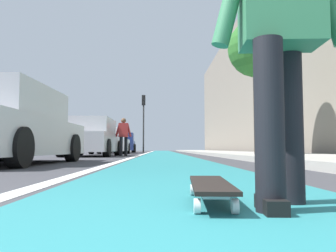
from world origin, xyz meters
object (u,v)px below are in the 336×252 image
object	(u,v)px
parked_car_end	(123,143)
street_tree_mid	(257,50)
pedestrian_distant	(124,134)
parked_car_near	(7,127)
skater_person	(280,24)
parked_car_mid	(92,138)
skateboard	(210,186)
traffic_light	(144,113)
parked_car_far	(111,142)

from	to	relation	value
parked_car_end	street_tree_mid	xyz separation A→B (m)	(-14.78, -6.12, 2.88)
pedestrian_distant	parked_car_end	bearing A→B (deg)	6.45
parked_car_near	street_tree_mid	world-z (taller)	street_tree_mid
skater_person	parked_car_mid	world-z (taller)	skater_person
skater_person	parked_car_end	size ratio (longest dim) A/B	0.40
skater_person	parked_car_end	xyz separation A→B (m)	(24.04, 3.50, -0.22)
skateboard	traffic_light	size ratio (longest dim) A/B	0.19
traffic_light	parked_car_near	bearing A→B (deg)	175.42
skateboard	parked_car_mid	distance (m)	11.89
parked_car_near	traffic_light	world-z (taller)	traffic_light
skater_person	street_tree_mid	bearing A→B (deg)	-15.84
traffic_light	street_tree_mid	distance (m)	15.99
parked_car_end	pedestrian_distant	distance (m)	11.86
skateboard	pedestrian_distant	size ratio (longest dim) A/B	0.54
parked_car_mid	traffic_light	size ratio (longest dim) A/B	0.98
parked_car_end	street_tree_mid	distance (m)	16.26
skateboard	traffic_light	xyz separation A→B (m)	(24.41, 1.63, 3.03)
parked_car_end	parked_car_mid	bearing A→B (deg)	-179.30
skater_person	parked_car_near	xyz separation A→B (m)	(4.77, 3.56, -0.23)
skateboard	parked_car_near	distance (m)	5.66
parked_car_mid	parked_car_far	size ratio (longest dim) A/B	1.08
parked_car_far	street_tree_mid	xyz separation A→B (m)	(-8.42, -6.12, 2.90)
traffic_light	street_tree_mid	bearing A→B (deg)	-163.28
traffic_light	pedestrian_distant	size ratio (longest dim) A/B	2.87
parked_car_near	street_tree_mid	bearing A→B (deg)	-54.06
traffic_light	parked_car_end	bearing A→B (deg)	108.78
parked_car_mid	parked_car_far	distance (m)	6.04
traffic_light	pedestrian_distant	distance (m)	12.50
pedestrian_distant	skater_person	bearing A→B (deg)	-169.97
skater_person	street_tree_mid	world-z (taller)	street_tree_mid
skateboard	street_tree_mid	xyz separation A→B (m)	(9.10, -2.97, 3.51)
parked_car_far	parked_car_near	bearing A→B (deg)	179.72
pedestrian_distant	street_tree_mid	bearing A→B (deg)	-122.08
parked_car_far	pedestrian_distant	size ratio (longest dim) A/B	2.60
skateboard	skater_person	xyz separation A→B (m)	(-0.15, -0.35, 0.84)
skater_person	skateboard	bearing A→B (deg)	66.70
parked_car_far	traffic_light	distance (m)	7.45
skater_person	parked_car_end	distance (m)	24.29
parked_car_mid	traffic_light	world-z (taller)	traffic_light
skater_person	street_tree_mid	distance (m)	9.98
parked_car_near	pedestrian_distant	bearing A→B (deg)	-10.52
pedestrian_distant	parked_car_far	bearing A→B (deg)	13.76
parked_car_near	parked_car_end	bearing A→B (deg)	-0.17
parked_car_near	parked_car_mid	world-z (taller)	parked_car_mid
parked_car_end	traffic_light	xyz separation A→B (m)	(0.52, -1.53, 2.40)
parked_car_mid	parked_car_end	xyz separation A→B (m)	(12.40, 0.15, 0.00)
parked_car_mid	street_tree_mid	xyz separation A→B (m)	(-2.38, -5.97, 2.88)
skateboard	traffic_light	bearing A→B (deg)	3.82
skateboard	parked_car_far	world-z (taller)	parked_car_far
parked_car_end	traffic_light	size ratio (longest dim) A/B	0.90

